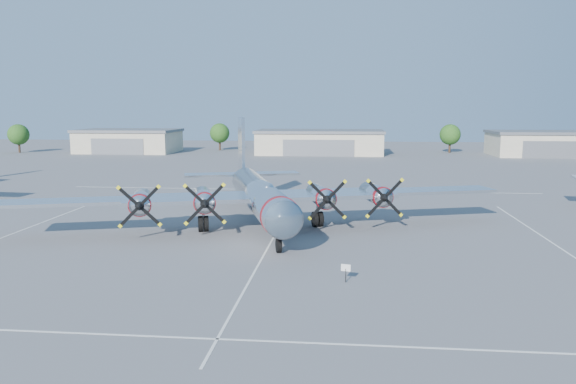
# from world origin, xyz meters

# --- Properties ---
(ground) EXTENTS (260.00, 260.00, 0.00)m
(ground) POSITION_xyz_m (0.00, 0.00, 0.00)
(ground) COLOR #555558
(ground) RESTS_ON ground
(parking_lines) EXTENTS (60.00, 50.08, 0.01)m
(parking_lines) POSITION_xyz_m (0.00, -1.75, 0.01)
(parking_lines) COLOR silver
(parking_lines) RESTS_ON ground
(hangar_west) EXTENTS (22.60, 14.60, 5.40)m
(hangar_west) POSITION_xyz_m (-45.00, 81.96, 2.71)
(hangar_west) COLOR #BAAF94
(hangar_west) RESTS_ON ground
(hangar_center) EXTENTS (28.60, 14.60, 5.40)m
(hangar_center) POSITION_xyz_m (0.00, 81.96, 2.71)
(hangar_center) COLOR #BAAF94
(hangar_center) RESTS_ON ground
(hangar_east) EXTENTS (20.60, 14.60, 5.40)m
(hangar_east) POSITION_xyz_m (48.00, 81.96, 2.71)
(hangar_east) COLOR #BAAF94
(hangar_east) RESTS_ON ground
(tree_far_west) EXTENTS (4.80, 4.80, 6.64)m
(tree_far_west) POSITION_xyz_m (-70.00, 78.00, 4.22)
(tree_far_west) COLOR #382619
(tree_far_west) RESTS_ON ground
(tree_west) EXTENTS (4.80, 4.80, 6.64)m
(tree_west) POSITION_xyz_m (-25.00, 90.00, 4.22)
(tree_west) COLOR #382619
(tree_west) RESTS_ON ground
(tree_east) EXTENTS (4.80, 4.80, 6.64)m
(tree_east) POSITION_xyz_m (30.00, 88.00, 4.22)
(tree_east) COLOR #382619
(tree_east) RESTS_ON ground
(main_bomber_b29) EXTENTS (49.53, 40.62, 9.46)m
(main_bomber_b29) POSITION_xyz_m (-1.99, 3.26, 0.00)
(main_bomber_b29) COLOR silver
(main_bomber_b29) RESTS_ON ground
(info_placard) EXTENTS (0.58, 0.17, 1.13)m
(info_placard) POSITION_xyz_m (5.86, -12.91, 0.79)
(info_placard) COLOR black
(info_placard) RESTS_ON ground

